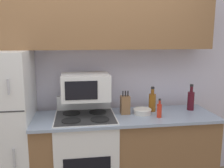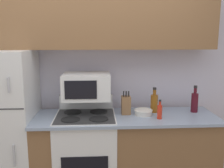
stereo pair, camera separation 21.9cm
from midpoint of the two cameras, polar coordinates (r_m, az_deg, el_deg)
wall_back at (r=2.99m, az=-2.30°, el=1.37°), size 8.00×0.05×2.55m
lower_cabinets at (r=2.88m, az=5.34°, el=-16.01°), size 1.94×0.62×0.93m
refrigerator at (r=2.90m, az=-21.91°, el=-9.12°), size 0.71×0.69×1.63m
upper_cabinets at (r=2.76m, az=-2.32°, el=14.51°), size 2.65×0.35×0.63m
stove at (r=2.83m, az=-3.66°, el=-16.02°), size 0.63×0.60×1.10m
microwave at (r=2.67m, az=-3.53°, el=-0.51°), size 0.50×0.38×0.27m
knife_block at (r=2.72m, az=5.52°, el=-4.82°), size 0.10×0.10×0.26m
bowl at (r=2.74m, az=9.46°, el=-6.36°), size 0.20×0.20×0.06m
bottle_whiskey at (r=2.83m, az=11.83°, el=-4.20°), size 0.08×0.08×0.28m
bottle_wine_red at (r=2.96m, az=20.40°, el=-3.84°), size 0.08×0.08×0.30m
bottle_hot_sauce at (r=2.63m, az=13.21°, el=-6.13°), size 0.05×0.05×0.20m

